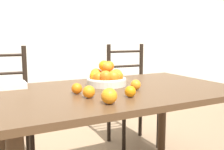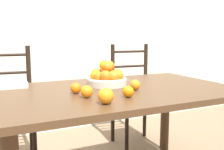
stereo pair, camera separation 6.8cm
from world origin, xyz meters
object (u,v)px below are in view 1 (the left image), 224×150
chair_left (4,113)px  book_stack (10,85)px  orange_loose_0 (136,85)px  orange_loose_4 (77,88)px  orange_loose_3 (109,96)px  orange_loose_2 (130,92)px  fruit_bowl (106,78)px  chair_right (131,97)px  orange_loose_1 (89,92)px

chair_left → book_stack: (0.01, -0.47, 0.31)m
orange_loose_0 → chair_left: bearing=128.2°
orange_loose_0 → orange_loose_4: orange_loose_0 is taller
orange_loose_3 → orange_loose_4: bearing=101.9°
orange_loose_0 → orange_loose_2: (-0.13, -0.15, -0.00)m
fruit_bowl → orange_loose_3: bearing=-114.9°
fruit_bowl → chair_right: chair_right is taller
orange_loose_3 → orange_loose_0: bearing=37.2°
chair_right → book_stack: 1.32m
orange_loose_1 → chair_right: 1.31m
orange_loose_3 → orange_loose_1: bearing=103.5°
book_stack → orange_loose_0: bearing=-31.3°
orange_loose_0 → chair_right: 1.07m
orange_loose_2 → chair_right: bearing=57.8°
fruit_bowl → orange_loose_4: fruit_bowl is taller
orange_loose_0 → orange_loose_2: size_ratio=1.02×
book_stack → chair_left: bearing=91.8°
chair_right → orange_loose_0: bearing=-116.3°
orange_loose_3 → chair_right: (0.82, 1.11, -0.33)m
orange_loose_2 → chair_right: chair_right is taller
orange_loose_2 → chair_left: 1.22m
orange_loose_1 → orange_loose_4: 0.13m
orange_loose_4 → chair_left: chair_left is taller
orange_loose_1 → orange_loose_4: (-0.02, 0.13, -0.00)m
orange_loose_1 → chair_left: bearing=110.6°
orange_loose_2 → orange_loose_4: bearing=136.8°
orange_loose_0 → book_stack: bearing=148.7°
orange_loose_2 → chair_left: bearing=118.5°
orange_loose_2 → orange_loose_4: 0.31m
fruit_bowl → orange_loose_1: fruit_bowl is taller
orange_loose_3 → book_stack: orange_loose_3 is taller
fruit_bowl → orange_loose_4: bearing=-149.8°
orange_loose_3 → fruit_bowl: bearing=65.1°
orange_loose_0 → chair_left: (-0.69, 0.88, -0.32)m
orange_loose_4 → book_stack: size_ratio=0.34×
fruit_bowl → orange_loose_0: (0.09, -0.22, -0.02)m
fruit_bowl → orange_loose_3: size_ratio=3.36×
chair_left → orange_loose_0: bearing=-47.4°
orange_loose_1 → orange_loose_3: size_ratio=0.85×
orange_loose_0 → orange_loose_1: size_ratio=0.94×
orange_loose_0 → orange_loose_3: (-0.30, -0.23, 0.01)m
orange_loose_0 → orange_loose_1: 0.34m
orange_loose_2 → chair_left: size_ratio=0.06×
orange_loose_0 → chair_right: size_ratio=0.06×
book_stack → orange_loose_3: bearing=-59.3°
orange_loose_3 → orange_loose_4: 0.30m
orange_loose_3 → chair_left: (-0.39, 1.11, -0.33)m
chair_left → chair_right: same height
orange_loose_4 → chair_left: 0.94m
fruit_bowl → orange_loose_3: 0.49m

